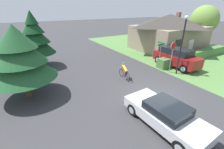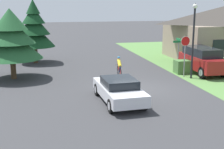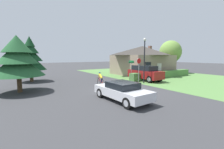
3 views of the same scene
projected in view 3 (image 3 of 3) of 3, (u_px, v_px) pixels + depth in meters
name	position (u px, v px, depth m)	size (l,w,h in m)	color
ground_plane	(123.00, 91.00, 13.05)	(140.00, 140.00, 0.00)	#38383A
grass_verge_right	(169.00, 76.00, 22.79)	(16.00, 36.00, 0.01)	#568442
cottage_house	(142.00, 60.00, 25.77)	(9.39, 8.07, 4.99)	gray
hedge_row	(163.00, 75.00, 21.23)	(11.56, 0.90, 0.98)	#4C7A3D
sedan_left_lane	(122.00, 91.00, 10.25)	(2.04, 4.49, 1.30)	silver
cyclist	(101.00, 79.00, 15.68)	(0.44, 1.73, 1.42)	black
parked_suv_right	(145.00, 73.00, 18.93)	(1.93, 4.63, 1.89)	maroon
stop_sign	(139.00, 66.00, 17.11)	(0.68, 0.07, 2.86)	gray
street_lamp	(144.00, 55.00, 16.66)	(0.32, 0.32, 5.11)	black
street_name_sign	(131.00, 67.00, 18.59)	(0.90, 0.90, 2.54)	gray
conifer_tall_near	(18.00, 59.00, 12.40)	(4.12, 4.12, 4.77)	#4C3823
conifer_tall_far	(30.00, 57.00, 17.88)	(3.49, 3.49, 5.43)	#4C3823
deciduous_tree_right	(170.00, 52.00, 27.62)	(3.92, 3.92, 5.96)	#4C3823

